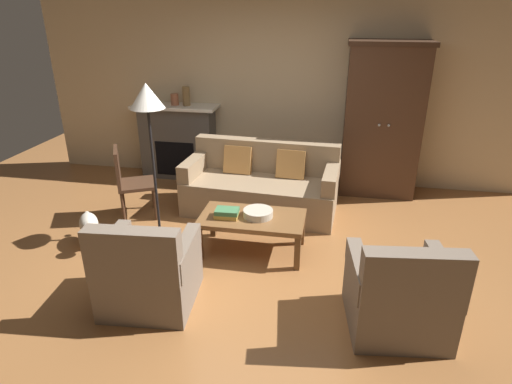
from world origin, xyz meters
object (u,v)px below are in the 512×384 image
at_px(fruit_bowl, 258,213).
at_px(mantel_vase_bronze, 186,96).
at_px(fireplace, 178,141).
at_px(armchair_near_left, 148,273).
at_px(book_stack, 227,213).
at_px(coffee_table, 252,221).
at_px(armchair_near_right, 399,297).
at_px(armoire, 382,121).
at_px(mantel_vase_terracotta, 175,99).
at_px(dog, 89,226).
at_px(side_chair_wooden, 129,179).
at_px(floor_lamp, 148,106).
at_px(couch, 261,187).

distance_m(fruit_bowl, mantel_vase_bronze, 2.57).
height_order(fireplace, armchair_near_left, fireplace).
bearing_deg(book_stack, coffee_table, 14.00).
bearing_deg(fruit_bowl, armchair_near_right, -36.88).
relative_size(armoire, book_stack, 8.27).
relative_size(mantel_vase_terracotta, mantel_vase_bronze, 0.60).
bearing_deg(mantel_vase_bronze, dog, -100.77).
xyz_separation_m(mantel_vase_terracotta, armchair_near_left, (0.82, -3.06, -0.89)).
bearing_deg(dog, coffee_table, 6.53).
bearing_deg(armchair_near_left, dog, 141.49).
distance_m(mantel_vase_terracotta, side_chair_wooden, 1.61).
relative_size(fireplace, mantel_vase_terracotta, 7.72).
bearing_deg(mantel_vase_bronze, side_chair_wooden, -101.34).
bearing_deg(armchair_near_right, coffee_table, 144.70).
xyz_separation_m(armchair_near_right, side_chair_wooden, (-3.05, 1.54, 0.20)).
height_order(mantel_vase_bronze, floor_lamp, floor_lamp).
bearing_deg(fireplace, book_stack, -58.38).
distance_m(armoire, armchair_near_left, 3.74).
bearing_deg(book_stack, mantel_vase_bronze, 118.11).
xyz_separation_m(book_stack, mantel_vase_bronze, (-1.11, 2.07, 0.79)).
relative_size(mantel_vase_terracotta, side_chair_wooden, 0.18).
xyz_separation_m(fruit_bowl, mantel_vase_terracotta, (-1.60, 1.99, 0.74)).
xyz_separation_m(book_stack, side_chair_wooden, (-1.40, 0.62, 0.05)).
bearing_deg(coffee_table, fruit_bowl, 12.44).
height_order(fruit_bowl, mantel_vase_terracotta, mantel_vase_terracotta).
relative_size(mantel_vase_bronze, floor_lamp, 0.16).
xyz_separation_m(fireplace, floor_lamp, (0.42, -1.87, 0.94)).
bearing_deg(couch, dog, -143.49).
bearing_deg(coffee_table, mantel_vase_bronze, 124.18).
bearing_deg(side_chair_wooden, armchair_near_right, -26.88).
xyz_separation_m(fruit_bowl, mantel_vase_bronze, (-1.42, 1.99, 0.80)).
relative_size(couch, armchair_near_left, 2.24).
xyz_separation_m(mantel_vase_bronze, side_chair_wooden, (-0.29, -1.45, -0.74)).
xyz_separation_m(couch, mantel_vase_terracotta, (-1.46, 0.95, 0.88)).
xyz_separation_m(fireplace, mantel_vase_bronze, (0.18, -0.02, 0.69)).
bearing_deg(armchair_near_right, couch, 125.99).
relative_size(fireplace, couch, 0.64).
distance_m(fireplace, armchair_near_right, 4.21).
xyz_separation_m(coffee_table, side_chair_wooden, (-1.65, 0.56, 0.15)).
relative_size(coffee_table, armchair_near_right, 1.25).
distance_m(fruit_bowl, armchair_near_right, 1.67).
height_order(fireplace, coffee_table, fireplace).
relative_size(armchair_near_right, side_chair_wooden, 0.98).
distance_m(book_stack, armchair_near_left, 1.10).
distance_m(mantel_vase_bronze, side_chair_wooden, 1.65).
bearing_deg(book_stack, fireplace, 121.62).
distance_m(couch, side_chair_wooden, 1.65).
height_order(armchair_near_right, side_chair_wooden, side_chair_wooden).
bearing_deg(coffee_table, fireplace, 127.31).
relative_size(fireplace, armoire, 0.61).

